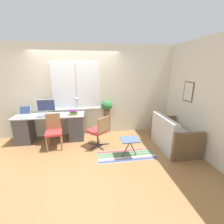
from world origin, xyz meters
TOP-DOWN VIEW (x-y plane):
  - ground_plane at (0.00, 0.00)m, footprint 14.00×14.00m
  - wall_back_with_window at (-0.00, 0.66)m, footprint 9.00×0.12m
  - wall_right_with_picture at (2.95, -0.00)m, footprint 0.08×9.00m
  - desk at (-0.76, 0.29)m, footprint 1.90×0.58m
  - laptop at (-1.44, 0.33)m, footprint 0.31×0.37m
  - monitor at (-0.86, 0.41)m, footprint 0.48×0.15m
  - keyboard at (-0.85, 0.16)m, footprint 0.42×0.14m
  - mouse at (-0.54, 0.17)m, footprint 0.04×0.07m
  - desk_lamp at (-0.01, 0.41)m, footprint 0.13×0.13m
  - book_stack at (-0.11, 0.21)m, footprint 0.24×0.18m
  - desk_chair_wooden at (-0.59, -0.14)m, footprint 0.44×0.45m
  - office_chair_swivel at (0.58, -0.29)m, footprint 0.62×0.62m
  - couch_loveseat at (2.45, -0.61)m, footprint 0.74×1.28m
  - plant_stand at (0.87, 0.53)m, footprint 0.21×0.21m
  - potted_plant at (0.87, 0.53)m, footprint 0.33×0.33m
  - floor_rug_striped at (1.18, -0.83)m, footprint 1.42×0.56m
  - folding_stool at (1.25, -0.85)m, footprint 0.41×0.35m

SIDE VIEW (x-z plane):
  - ground_plane at x=0.00m, z-range 0.00..0.00m
  - floor_rug_striped at x=1.18m, z-range 0.00..0.01m
  - couch_loveseat at x=2.45m, z-range -0.13..0.72m
  - folding_stool at x=1.25m, z-range 0.18..0.62m
  - desk at x=-0.76m, z-range 0.03..0.79m
  - office_chair_swivel at x=0.58m, z-range 0.03..0.88m
  - desk_chair_wooden at x=-0.59m, z-range 0.03..0.92m
  - plant_stand at x=0.87m, z-range 0.22..0.84m
  - keyboard at x=-0.85m, z-range 0.77..0.79m
  - mouse at x=-0.54m, z-range 0.77..0.80m
  - laptop at x=-1.44m, z-range 0.70..0.94m
  - book_stack at x=-0.11m, z-range 0.77..0.92m
  - potted_plant at x=0.87m, z-range 0.67..1.11m
  - monitor at x=-0.86m, z-range 0.79..1.21m
  - desk_lamp at x=-0.01m, z-range 0.90..1.37m
  - wall_right_with_picture at x=2.95m, z-range 0.00..2.70m
  - wall_back_with_window at x=0.00m, z-range 0.00..2.70m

